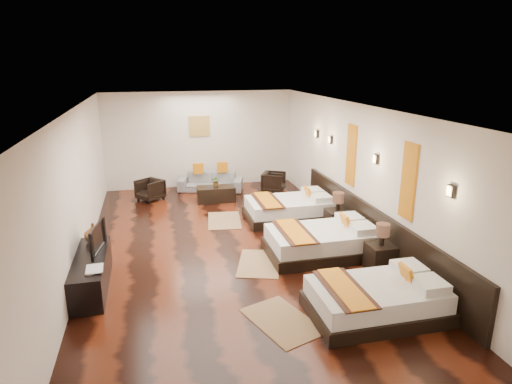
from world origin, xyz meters
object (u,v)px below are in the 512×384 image
object	(u,v)px
sofa	(211,182)
table_plant	(216,181)
nightstand_b	(337,219)
armchair_left	(150,190)
figurine	(93,233)
nightstand_a	(381,255)
coffee_table	(216,194)
bed_near	(378,299)
tv_console	(92,272)
book	(86,270)
bed_far	(290,209)
tv	(93,238)
armchair_right	(274,182)
bed_mid	(322,241)

from	to	relation	value
sofa	table_plant	size ratio (longest dim) A/B	6.62
nightstand_b	armchair_left	distance (m)	5.21
figurine	nightstand_a	bearing A→B (deg)	-14.00
coffee_table	table_plant	distance (m)	0.35
bed_near	coffee_table	bearing A→B (deg)	103.80
tv_console	nightstand_b	bearing A→B (deg)	15.40
figurine	armchair_left	distance (m)	4.22
book	sofa	bearing A→B (deg)	64.99
nightstand_a	tv_console	distance (m)	4.98
bed_far	tv	bearing A→B (deg)	-152.15
bed_far	figurine	size ratio (longest dim) A/B	6.00
sofa	armchair_left	bearing A→B (deg)	-146.89
armchair_left	tv_console	bearing A→B (deg)	-50.63
sofa	coffee_table	world-z (taller)	sofa
sofa	table_plant	distance (m)	1.02
bed_near	tv	xyz separation A→B (m)	(-4.14, 2.07, 0.53)
nightstand_b	nightstand_a	bearing A→B (deg)	-90.00
armchair_left	bed_far	bearing A→B (deg)	14.99
nightstand_b	tv_console	distance (m)	5.13
armchair_right	tv_console	bearing A→B (deg)	165.35
figurine	nightstand_b	bearing A→B (deg)	7.90
tv	table_plant	bearing A→B (deg)	-23.82
sofa	figurine	bearing A→B (deg)	-104.19
coffee_table	sofa	bearing A→B (deg)	90.00
nightstand_b	book	xyz separation A→B (m)	(-4.95, -1.88, 0.25)
nightstand_b	armchair_right	distance (m)	3.43
nightstand_b	tv_console	xyz separation A→B (m)	(-4.95, -1.36, -0.05)
bed_mid	tv_console	distance (m)	4.21
figurine	coffee_table	distance (m)	4.49
sofa	coffee_table	size ratio (longest dim) A/B	1.83
bed_near	armchair_left	xyz separation A→B (m)	(-3.21, 6.60, 0.03)
bed_near	book	bearing A→B (deg)	162.46
figurine	table_plant	size ratio (longest dim) A/B	1.22
bed_far	figurine	world-z (taller)	figurine
sofa	table_plant	bearing A→B (deg)	-72.63
bed_near	bed_far	xyz separation A→B (m)	(0.00, 4.26, 0.01)
sofa	book	bearing A→B (deg)	-98.74
tv_console	table_plant	distance (m)	5.09
tv_console	tv	distance (m)	0.56
figurine	armchair_right	xyz separation A→B (m)	(4.46, 4.08, -0.43)
bed_mid	figurine	world-z (taller)	figurine
bed_far	armchair_left	xyz separation A→B (m)	(-3.21, 2.34, 0.02)
book	armchair_left	distance (m)	5.37
book	bed_mid	bearing A→B (deg)	11.75
tv_console	table_plant	bearing A→B (deg)	57.62
coffee_table	book	bearing A→B (deg)	-119.67
bed_near	nightstand_b	size ratio (longest dim) A/B	2.15
tv_console	tv	world-z (taller)	tv
bed_mid	tv	distance (m)	4.18
bed_far	tv_console	bearing A→B (deg)	-150.10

